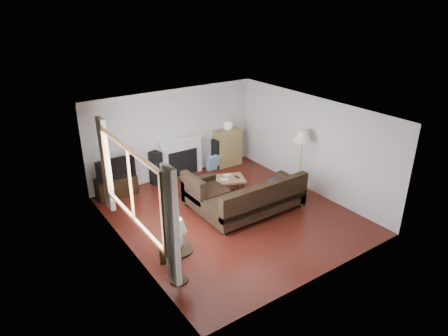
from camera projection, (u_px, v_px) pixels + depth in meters
room at (232, 166)px, 8.93m from camera, size 5.10×5.60×2.54m
window at (130, 185)px, 7.38m from camera, size 0.12×2.74×1.54m
curtain_near at (172, 227)px, 6.32m from camera, size 0.10×0.35×2.10m
curtain_far at (106, 165)px, 8.61m from camera, size 0.10×0.35×2.10m
fireplace at (181, 157)px, 11.27m from camera, size 1.40×0.26×1.15m
tv_stand at (117, 186)px, 10.24m from camera, size 1.01×0.46×0.51m
television at (114, 167)px, 10.03m from camera, size 1.01×0.13×0.58m
speaker_left at (156, 168)px, 10.80m from camera, size 0.33×0.36×0.92m
speaker_right at (217, 153)px, 11.86m from camera, size 0.28×0.33×0.88m
bookshelf at (228, 148)px, 11.98m from camera, size 0.80×0.38×1.10m
globe_lamp at (228, 126)px, 11.71m from camera, size 0.27×0.27×0.27m
sectional_sofa at (255, 198)px, 9.30m from camera, size 2.64×1.93×0.85m
coffee_table at (222, 186)px, 10.32m from camera, size 1.28×0.99×0.44m
footstool at (170, 250)px, 7.84m from camera, size 0.54×0.54×0.36m
floor_lamp at (301, 161)px, 10.22m from camera, size 0.56×0.56×1.70m
side_table at (178, 265)px, 7.13m from camera, size 0.56×0.56×0.70m
table_lamp at (177, 234)px, 6.87m from camera, size 0.36×0.36×0.58m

